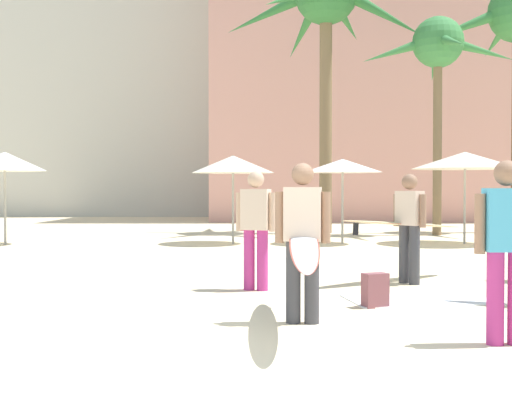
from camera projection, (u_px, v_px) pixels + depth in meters
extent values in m
plane|color=beige|center=(242.00, 362.00, 5.86)|extent=(120.00, 120.00, 0.00)
cube|color=#DB9989|center=(389.00, 57.00, 33.78)|extent=(16.72, 8.25, 15.60)
cube|color=beige|center=(54.00, 17.00, 40.49)|extent=(19.14, 8.83, 22.82)
cylinder|color=brown|center=(326.00, 113.00, 22.94)|extent=(0.41, 0.41, 7.87)
cone|color=#2D6B33|center=(382.00, 14.00, 22.50)|extent=(2.86, 0.97, 1.95)
cone|color=#2D6B33|center=(345.00, 19.00, 24.63)|extent=(1.66, 2.94, 1.33)
cone|color=#2D6B33|center=(304.00, 29.00, 24.57)|extent=(1.42, 2.80, 1.96)
cone|color=#2D6B33|center=(268.00, 13.00, 23.26)|extent=(3.00, 1.02, 1.58)
cylinder|color=brown|center=(437.00, 139.00, 21.80)|extent=(0.27, 0.27, 6.01)
sphere|color=#387A3D|center=(438.00, 42.00, 21.73)|extent=(1.59, 1.59, 1.59)
cone|color=#387A3D|center=(482.00, 51.00, 21.80)|extent=(2.12, 0.48, 0.87)
cone|color=#387A3D|center=(434.00, 63.00, 23.07)|extent=(0.65, 2.07, 1.16)
cone|color=#387A3D|center=(394.00, 52.00, 21.63)|extent=(2.11, 0.55, 0.98)
cone|color=#387A3D|center=(452.00, 42.00, 20.34)|extent=(0.47, 2.11, 0.89)
cone|color=#387A3D|center=(498.00, 37.00, 25.02)|extent=(0.52, 2.97, 1.27)
cone|color=#387A3D|center=(463.00, 27.00, 22.98)|extent=(2.95, 0.69, 1.48)
cylinder|color=gray|center=(233.00, 200.00, 18.51)|extent=(0.06, 0.06, 2.33)
cone|color=beige|center=(233.00, 164.00, 18.49)|extent=(2.19, 2.19, 0.46)
cylinder|color=gray|center=(5.00, 198.00, 18.13)|extent=(0.06, 0.06, 2.41)
cone|color=white|center=(5.00, 161.00, 18.11)|extent=(2.11, 2.11, 0.49)
cylinder|color=gray|center=(465.00, 198.00, 18.39)|extent=(0.06, 0.06, 2.43)
cone|color=beige|center=(465.00, 160.00, 18.37)|extent=(2.79, 2.79, 0.45)
cylinder|color=gray|center=(342.00, 201.00, 18.48)|extent=(0.06, 0.06, 2.24)
cone|color=white|center=(343.00, 166.00, 18.45)|extent=(2.09, 2.09, 0.35)
cube|color=white|center=(420.00, 300.00, 9.14)|extent=(2.02, 1.38, 0.01)
cube|color=#814950|center=(375.00, 290.00, 8.58)|extent=(0.35, 0.28, 0.42)
cube|color=brown|center=(370.00, 296.00, 8.69)|extent=(0.22, 0.14, 0.18)
cube|color=black|center=(498.00, 237.00, 8.91)|extent=(0.10, 0.06, 0.18)
cylinder|color=#3D3D42|center=(404.00, 254.00, 10.77)|extent=(0.23, 0.23, 0.90)
cylinder|color=#3D3D42|center=(415.00, 255.00, 10.61)|extent=(0.23, 0.23, 0.90)
cube|color=beige|center=(410.00, 208.00, 10.68)|extent=(0.43, 0.45, 0.52)
sphere|color=#936B51|center=(410.00, 182.00, 10.67)|extent=(0.34, 0.34, 0.24)
cylinder|color=#936B51|center=(397.00, 210.00, 10.87)|extent=(0.14, 0.14, 0.50)
cylinder|color=#936B51|center=(423.00, 211.00, 10.48)|extent=(0.14, 0.14, 0.50)
ellipsoid|color=beige|center=(406.00, 224.00, 10.98)|extent=(2.36, 1.96, 0.23)
ellipsoid|color=#C74331|center=(406.00, 224.00, 10.98)|extent=(2.39, 1.99, 0.21)
cube|color=black|center=(356.00, 229.00, 10.32)|extent=(0.10, 0.08, 0.19)
cylinder|color=#3D3D42|center=(312.00, 282.00, 7.54)|extent=(0.18, 0.18, 0.89)
cylinder|color=#3D3D42|center=(293.00, 282.00, 7.57)|extent=(0.18, 0.18, 0.89)
cube|color=beige|center=(303.00, 214.00, 7.54)|extent=(0.42, 0.27, 0.58)
sphere|color=#936B51|center=(303.00, 174.00, 7.53)|extent=(0.27, 0.27, 0.24)
cylinder|color=#936B51|center=(326.00, 217.00, 7.50)|extent=(0.11, 0.11, 0.55)
cylinder|color=#936B51|center=(280.00, 217.00, 7.57)|extent=(0.11, 0.11, 0.55)
ellipsoid|color=#B2B2B7|center=(304.00, 242.00, 7.25)|extent=(0.39, 3.20, 0.34)
ellipsoid|color=#993C30|center=(304.00, 242.00, 7.25)|extent=(0.41, 3.21, 0.32)
cube|color=black|center=(302.00, 234.00, 8.53)|extent=(0.02, 0.12, 0.19)
cylinder|color=#B7337F|center=(495.00, 298.00, 6.51)|extent=(0.17, 0.17, 0.87)
cube|color=#4CB2DB|center=(507.00, 220.00, 6.50)|extent=(0.41, 0.24, 0.59)
sphere|color=#936B51|center=(507.00, 173.00, 6.49)|extent=(0.25, 0.25, 0.24)
cylinder|color=#936B51|center=(480.00, 224.00, 6.49)|extent=(0.11, 0.11, 0.56)
cylinder|color=#B7337F|center=(262.00, 260.00, 9.99)|extent=(0.20, 0.20, 0.87)
cylinder|color=#B7337F|center=(249.00, 260.00, 10.05)|extent=(0.20, 0.20, 0.87)
cube|color=beige|center=(256.00, 209.00, 10.00)|extent=(0.45, 0.33, 0.58)
sphere|color=#D1A889|center=(256.00, 179.00, 9.99)|extent=(0.30, 0.30, 0.24)
cylinder|color=#D1A889|center=(272.00, 212.00, 9.92)|extent=(0.13, 0.13, 0.55)
cylinder|color=#D1A889|center=(239.00, 212.00, 10.08)|extent=(0.13, 0.13, 0.55)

